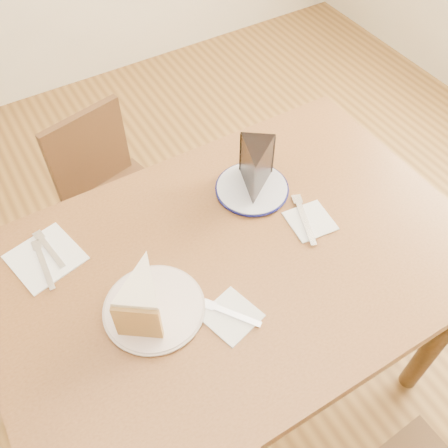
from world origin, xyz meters
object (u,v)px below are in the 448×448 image
plate_navy (252,189)px  chocolate_cake (255,171)px  chair_far (115,199)px  plate_cream (154,308)px  carrot_cake (144,293)px  table (234,280)px

plate_navy → chocolate_cake: size_ratio=1.51×
chair_far → chocolate_cake: bearing=106.1°
chair_far → plate_cream: 0.78m
chair_far → carrot_cake: size_ratio=5.30×
chair_far → plate_navy: bearing=105.8°
table → chair_far: table is taller
table → plate_cream: bearing=-173.4°
carrot_cake → chocolate_cake: size_ratio=1.06×
plate_cream → carrot_cake: bearing=133.3°
table → carrot_cake: size_ratio=8.82×
table → chocolate_cake: 0.29m
chair_far → plate_navy: size_ratio=3.73×
carrot_cake → plate_navy: bearing=60.7°
chocolate_cake → chair_far: bearing=-24.4°
table → plate_cream: size_ratio=5.38×
chair_far → chocolate_cake: size_ratio=5.64×
table → chocolate_cake: chocolate_cake is taller
plate_cream → chocolate_cake: bearing=26.0°
plate_navy → chocolate_cake: chocolate_cake is taller
plate_navy → chair_far: bearing=118.8°
table → plate_cream: (-0.23, -0.03, 0.10)m
plate_navy → chocolate_cake: 0.07m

